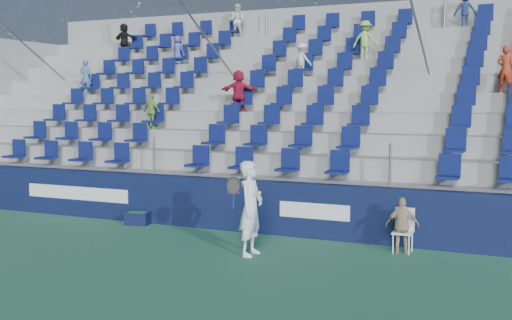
# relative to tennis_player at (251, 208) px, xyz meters

# --- Properties ---
(ground) EXTENTS (70.00, 70.00, 0.00)m
(ground) POSITION_rel_tennis_player_xyz_m (-0.86, -1.11, -0.93)
(ground) COLOR #317351
(ground) RESTS_ON ground
(sponsor_wall) EXTENTS (24.00, 0.32, 1.20)m
(sponsor_wall) POSITION_rel_tennis_player_xyz_m (-0.86, 2.04, -0.33)
(sponsor_wall) COLOR #10173C
(sponsor_wall) RESTS_ON ground
(grandstand) EXTENTS (24.00, 8.17, 6.63)m
(grandstand) POSITION_rel_tennis_player_xyz_m (-0.86, 7.13, 1.21)
(grandstand) COLOR #979792
(grandstand) RESTS_ON ground
(tennis_player) EXTENTS (0.69, 0.69, 1.85)m
(tennis_player) POSITION_rel_tennis_player_xyz_m (0.00, 0.00, 0.00)
(tennis_player) COLOR white
(tennis_player) RESTS_ON ground
(line_judge_chair) EXTENTS (0.40, 0.41, 0.88)m
(line_judge_chair) POSITION_rel_tennis_player_xyz_m (2.65, 1.53, -0.43)
(line_judge_chair) COLOR white
(line_judge_chair) RESTS_ON ground
(line_judge) EXTENTS (0.70, 0.44, 1.12)m
(line_judge) POSITION_rel_tennis_player_xyz_m (2.65, 1.39, -0.37)
(line_judge) COLOR tan
(line_judge) RESTS_ON ground
(ball_bin) EXTENTS (0.62, 0.47, 0.31)m
(ball_bin) POSITION_rel_tennis_player_xyz_m (-3.80, 1.64, -0.76)
(ball_bin) COLOR #0E1235
(ball_bin) RESTS_ON ground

